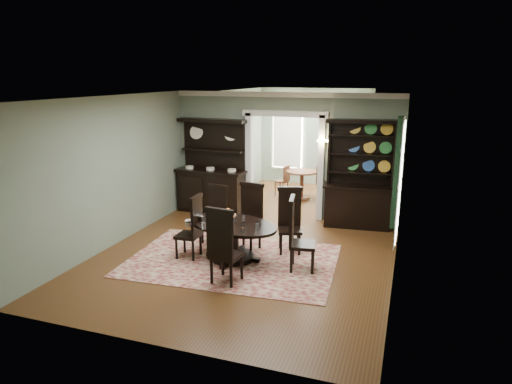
% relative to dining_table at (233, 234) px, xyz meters
% --- Properties ---
extents(room, '(5.51, 6.01, 3.01)m').
position_rel_dining_table_xyz_m(room, '(0.15, 0.08, 1.08)').
color(room, '#553816').
rests_on(room, ground).
extents(parlor, '(3.51, 3.50, 3.01)m').
position_rel_dining_table_xyz_m(parlor, '(0.15, 5.57, 1.01)').
color(parlor, '#553816').
rests_on(parlor, ground).
extents(doorway_trim, '(2.08, 0.25, 2.57)m').
position_rel_dining_table_xyz_m(doorway_trim, '(0.15, 3.04, 1.12)').
color(doorway_trim, silver).
rests_on(doorway_trim, floor).
extents(right_window, '(0.15, 1.47, 2.12)m').
position_rel_dining_table_xyz_m(right_window, '(2.85, 0.97, 1.10)').
color(right_window, white).
rests_on(right_window, wall_right).
extents(wall_sconce, '(0.27, 0.21, 0.21)m').
position_rel_dining_table_xyz_m(wall_sconce, '(1.10, 2.89, 1.39)').
color(wall_sconce, '#B18A2F').
rests_on(wall_sconce, back_wall_right).
extents(rug, '(3.97, 2.85, 0.01)m').
position_rel_dining_table_xyz_m(rug, '(0.01, -0.05, -0.50)').
color(rug, maroon).
rests_on(rug, floor).
extents(dining_table, '(2.12, 2.12, 0.72)m').
position_rel_dining_table_xyz_m(dining_table, '(0.00, 0.00, 0.00)').
color(dining_table, black).
rests_on(dining_table, rug).
extents(centerpiece, '(1.51, 0.97, 0.25)m').
position_rel_dining_table_xyz_m(centerpiece, '(-0.09, -0.01, 0.29)').
color(centerpiece, silver).
rests_on(centerpiece, dining_table).
extents(chair_far_left, '(0.51, 0.49, 1.20)m').
position_rel_dining_table_xyz_m(chair_far_left, '(-0.69, 0.81, 0.13)').
color(chair_far_left, black).
rests_on(chair_far_left, rug).
extents(chair_far_mid, '(0.56, 0.54, 1.34)m').
position_rel_dining_table_xyz_m(chair_far_mid, '(0.11, 0.65, 0.20)').
color(chair_far_mid, black).
rests_on(chair_far_mid, rug).
extents(chair_far_right, '(0.59, 0.57, 1.28)m').
position_rel_dining_table_xyz_m(chair_far_right, '(0.88, 0.80, 0.17)').
color(chair_far_right, black).
rests_on(chair_far_right, rug).
extents(chair_end_left, '(0.44, 0.48, 1.23)m').
position_rel_dining_table_xyz_m(chair_end_left, '(-0.73, -0.16, 0.15)').
color(chair_end_left, black).
rests_on(chair_end_left, rug).
extents(chair_end_right, '(0.54, 0.56, 1.33)m').
position_rel_dining_table_xyz_m(chair_end_right, '(1.24, -0.05, 0.20)').
color(chair_end_right, black).
rests_on(chair_end_right, rug).
extents(chair_near, '(0.55, 0.53, 1.34)m').
position_rel_dining_table_xyz_m(chair_near, '(0.25, -1.04, 0.20)').
color(chair_near, black).
rests_on(chair_near, rug).
extents(sideboard, '(1.81, 0.73, 2.34)m').
position_rel_dining_table_xyz_m(sideboard, '(-1.66, 2.77, 0.32)').
color(sideboard, black).
rests_on(sideboard, floor).
extents(welsh_dresser, '(1.61, 0.71, 2.44)m').
position_rel_dining_table_xyz_m(welsh_dresser, '(1.97, 2.78, 0.38)').
color(welsh_dresser, black).
rests_on(welsh_dresser, floor).
extents(parlor_table, '(0.87, 0.87, 0.81)m').
position_rel_dining_table_xyz_m(parlor_table, '(0.22, 4.65, 0.02)').
color(parlor_table, brown).
rests_on(parlor_table, parlor_floor).
extents(parlor_chair_left, '(0.41, 0.40, 0.88)m').
position_rel_dining_table_xyz_m(parlor_chair_left, '(-0.37, 4.85, -0.03)').
color(parlor_chair_left, brown).
rests_on(parlor_chair_left, parlor_floor).
extents(parlor_chair_right, '(0.47, 0.46, 0.98)m').
position_rel_dining_table_xyz_m(parlor_chair_right, '(0.83, 4.68, 0.03)').
color(parlor_chair_right, brown).
rests_on(parlor_chair_right, parlor_floor).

